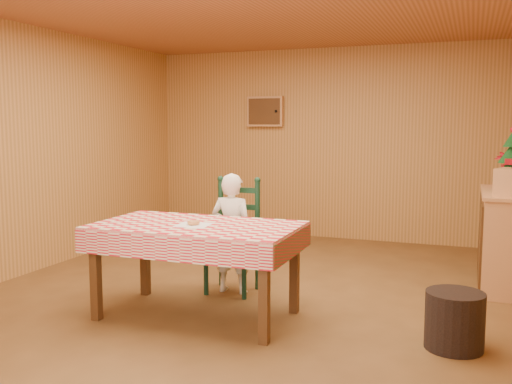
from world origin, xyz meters
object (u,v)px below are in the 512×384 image
(dining_table, at_px, (197,234))
(shelf_unit, at_px, (508,239))
(ladder_chair, at_px, (234,238))
(storage_bin, at_px, (454,320))
(seated_child, at_px, (232,233))
(christmas_tree, at_px, (512,161))

(dining_table, bearing_deg, shelf_unit, 37.59)
(ladder_chair, height_order, shelf_unit, ladder_chair)
(dining_table, bearing_deg, storage_bin, 0.80)
(dining_table, bearing_deg, ladder_chair, 90.00)
(dining_table, distance_m, shelf_unit, 3.07)
(ladder_chair, xyz_separation_m, storage_bin, (2.00, -0.76, -0.30))
(ladder_chair, bearing_deg, shelf_unit, 24.02)
(seated_child, bearing_deg, shelf_unit, -154.86)
(seated_child, bearing_deg, storage_bin, 160.65)
(seated_child, relative_size, shelf_unit, 0.91)
(dining_table, height_order, seated_child, seated_child)
(dining_table, relative_size, storage_bin, 4.06)
(ladder_chair, distance_m, storage_bin, 2.16)
(dining_table, distance_m, seated_child, 0.74)
(christmas_tree, relative_size, storage_bin, 1.52)
(shelf_unit, xyz_separation_m, storage_bin, (-0.43, -1.84, -0.26))
(ladder_chair, bearing_deg, storage_bin, -20.79)
(christmas_tree, bearing_deg, shelf_unit, -91.98)
(christmas_tree, bearing_deg, seated_child, -150.32)
(ladder_chair, distance_m, seated_child, 0.08)
(seated_child, bearing_deg, christmas_tree, -150.32)
(dining_table, xyz_separation_m, shelf_unit, (2.43, 1.87, -0.22))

